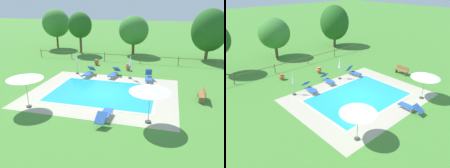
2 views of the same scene
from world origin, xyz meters
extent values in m
plane|color=#478433|center=(0.00, 0.00, 0.00)|extent=(160.00, 160.00, 0.00)
cube|color=#B2A893|center=(0.00, 0.00, 0.00)|extent=(11.57, 8.96, 0.01)
cube|color=#23A8C1|center=(0.00, 0.00, 0.01)|extent=(8.09, 5.47, 0.01)
cube|color=#C0B59F|center=(0.00, 2.86, 0.01)|extent=(8.57, 0.24, 0.01)
cube|color=#C0B59F|center=(0.00, -2.86, 0.01)|extent=(8.57, 0.24, 0.01)
cube|color=#C0B59F|center=(4.16, 0.00, 0.01)|extent=(0.24, 5.47, 0.01)
cube|color=#C0B59F|center=(-4.16, 0.00, 0.01)|extent=(0.24, 5.47, 0.01)
cube|color=#2856A8|center=(3.24, 3.44, 0.32)|extent=(0.74, 1.36, 0.07)
cube|color=#2856A8|center=(3.14, 4.34, 0.65)|extent=(0.66, 0.62, 0.72)
cube|color=silver|center=(3.24, 3.44, 0.26)|extent=(0.71, 1.33, 0.04)
cylinder|color=silver|center=(3.55, 2.92, 0.14)|extent=(0.04, 0.04, 0.28)
cylinder|color=silver|center=(3.05, 2.87, 0.14)|extent=(0.04, 0.04, 0.28)
cylinder|color=silver|center=(3.43, 4.02, 0.14)|extent=(0.04, 0.04, 0.28)
cylinder|color=silver|center=(2.93, 3.97, 0.14)|extent=(0.04, 0.04, 0.28)
cube|color=#2856A8|center=(-2.58, 3.46, 0.32)|extent=(0.69, 1.34, 0.07)
cube|color=#2856A8|center=(-2.51, 4.43, 0.57)|extent=(0.65, 0.75, 0.57)
cube|color=silver|center=(-2.58, 3.46, 0.26)|extent=(0.66, 1.31, 0.04)
cylinder|color=silver|center=(-2.37, 2.89, 0.14)|extent=(0.04, 0.04, 0.28)
cylinder|color=silver|center=(-2.88, 2.92, 0.14)|extent=(0.04, 0.04, 0.28)
cylinder|color=silver|center=(-2.29, 3.99, 0.14)|extent=(0.04, 0.04, 0.28)
cylinder|color=silver|center=(-2.80, 4.02, 0.14)|extent=(0.04, 0.04, 0.28)
cube|color=#2856A8|center=(-0.18, 3.81, 0.32)|extent=(0.78, 1.37, 0.07)
cube|color=#2856A8|center=(-0.04, 4.78, 0.58)|extent=(0.69, 0.78, 0.58)
cube|color=silver|center=(-0.18, 3.81, 0.26)|extent=(0.75, 1.34, 0.04)
cylinder|color=silver|center=(0.00, 3.23, 0.14)|extent=(0.04, 0.04, 0.28)
cylinder|color=silver|center=(-0.51, 3.30, 0.14)|extent=(0.04, 0.04, 0.28)
cylinder|color=silver|center=(0.16, 4.32, 0.14)|extent=(0.04, 0.04, 0.28)
cylinder|color=silver|center=(-0.35, 4.40, 0.14)|extent=(0.04, 0.04, 0.28)
cube|color=#2856A8|center=(1.39, -3.90, 0.32)|extent=(0.62, 1.31, 0.07)
cube|color=#2856A8|center=(1.37, -4.91, 0.52)|extent=(0.61, 0.77, 0.48)
cube|color=silver|center=(1.39, -3.90, 0.26)|extent=(0.59, 1.28, 0.04)
cylinder|color=silver|center=(1.14, -3.34, 0.14)|extent=(0.04, 0.04, 0.28)
cylinder|color=silver|center=(1.65, -3.35, 0.14)|extent=(0.04, 0.04, 0.28)
cylinder|color=silver|center=(1.13, -4.45, 0.14)|extent=(0.04, 0.04, 0.28)
cylinder|color=silver|center=(1.64, -4.46, 0.14)|extent=(0.04, 0.04, 0.28)
cylinder|color=#383838|center=(3.97, -3.82, 0.04)|extent=(0.36, 0.36, 0.08)
cylinder|color=#B2B5B7|center=(3.97, -3.82, 1.20)|extent=(0.04, 0.04, 2.40)
cone|color=white|center=(3.97, -3.82, 2.20)|extent=(2.38, 2.38, 0.44)
sphere|color=white|center=(3.97, -3.82, 2.43)|extent=(0.06, 0.06, 0.06)
cylinder|color=#383838|center=(-4.15, -3.77, 0.04)|extent=(0.36, 0.36, 0.08)
cylinder|color=#B2B5B7|center=(-4.15, -3.77, 1.17)|extent=(0.04, 0.04, 2.35)
cone|color=white|center=(-4.15, -3.77, 2.20)|extent=(2.37, 2.37, 0.35)
sphere|color=white|center=(-4.15, -3.77, 2.38)|extent=(0.06, 0.06, 0.06)
cylinder|color=#383838|center=(1.45, 4.02, 0.04)|extent=(0.32, 0.32, 0.08)
cylinder|color=#B2B5B7|center=(1.45, 4.02, 0.62)|extent=(0.04, 0.04, 1.23)
cone|color=white|center=(1.45, 4.02, 1.77)|extent=(0.30, 0.30, 1.08)
sphere|color=white|center=(1.45, 4.02, 2.33)|extent=(0.05, 0.05, 0.05)
cylinder|color=#383838|center=(-3.96, 4.18, 0.04)|extent=(0.32, 0.32, 0.08)
cylinder|color=#B2B5B7|center=(-3.96, 4.18, 0.57)|extent=(0.04, 0.04, 1.14)
cone|color=white|center=(-3.96, 4.18, 1.67)|extent=(0.20, 0.20, 1.07)
sphere|color=white|center=(-3.96, 4.18, 2.23)|extent=(0.05, 0.05, 0.05)
cube|color=olive|center=(7.37, 0.47, 0.44)|extent=(0.51, 1.52, 0.06)
cube|color=olive|center=(7.57, 0.46, 0.67)|extent=(0.12, 1.50, 0.40)
cube|color=olive|center=(7.34, -0.17, 0.21)|extent=(0.40, 0.08, 0.41)
cube|color=olive|center=(7.40, 1.10, 0.21)|extent=(0.40, 0.08, 0.41)
cylinder|color=#B7663D|center=(-3.17, 7.89, 0.04)|extent=(0.31, 0.31, 0.08)
ellipsoid|color=#B7663D|center=(-3.17, 7.89, 0.34)|extent=(0.56, 0.56, 0.52)
cylinder|color=#B7663D|center=(-3.17, 7.89, 0.60)|extent=(0.42, 0.42, 0.06)
cylinder|color=#C67547|center=(0.76, 6.71, 0.04)|extent=(0.31, 0.31, 0.08)
ellipsoid|color=#C67547|center=(0.76, 6.71, 0.37)|extent=(0.57, 0.57, 0.59)
cylinder|color=#C67547|center=(0.76, 6.71, 0.67)|extent=(0.43, 0.43, 0.06)
cylinder|color=brown|center=(-11.61, 10.00, 0.53)|extent=(0.08, 0.08, 1.05)
cylinder|color=brown|center=(-7.23, 10.00, 0.53)|extent=(0.08, 0.08, 1.05)
cylinder|color=brown|center=(-2.84, 10.00, 0.53)|extent=(0.08, 0.08, 1.05)
cylinder|color=brown|center=(1.55, 10.00, 0.53)|extent=(0.08, 0.08, 1.05)
cylinder|color=brown|center=(5.94, 10.00, 0.53)|extent=(0.08, 0.08, 1.05)
cylinder|color=brown|center=(10.32, 10.00, 0.53)|extent=(0.08, 0.08, 1.05)
cube|color=brown|center=(-0.65, 10.00, 0.85)|extent=(21.94, 0.05, 0.05)
cylinder|color=brown|center=(-0.10, 14.80, 0.90)|extent=(0.37, 0.37, 1.79)
ellipsoid|color=#3D7F33|center=(-0.10, 14.80, 3.25)|extent=(4.01, 4.01, 3.89)
cylinder|color=brown|center=(9.35, 13.89, 0.85)|extent=(0.39, 0.39, 1.69)
ellipsoid|color=#235B1E|center=(9.35, 13.89, 3.61)|extent=(4.32, 4.32, 5.12)
cylinder|color=brown|center=(-12.47, 16.27, 1.12)|extent=(0.29, 0.29, 2.25)
ellipsoid|color=#3D7F33|center=(-12.47, 16.27, 3.83)|extent=(4.16, 4.16, 4.21)
cylinder|color=brown|center=(-7.37, 13.52, 1.29)|extent=(0.34, 0.34, 2.57)
ellipsoid|color=#235B1E|center=(-7.37, 13.52, 3.88)|extent=(3.25, 3.25, 3.49)
camera|label=1|loc=(4.83, -15.53, 6.65)|focal=35.36mm
camera|label=2|loc=(-12.36, -11.07, 9.19)|focal=34.27mm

